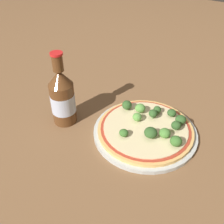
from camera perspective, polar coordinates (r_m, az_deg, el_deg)
name	(u,v)px	position (r m, az deg, el deg)	size (l,w,h in m)	color
ground_plane	(138,134)	(0.77, 5.67, -4.73)	(3.00, 3.00, 0.00)	brown
plate	(145,132)	(0.77, 7.18, -4.39)	(0.30, 0.30, 0.01)	#B2B7B2
pizza	(145,129)	(0.76, 7.27, -3.65)	(0.27, 0.27, 0.01)	tan
broccoli_floret_0	(153,114)	(0.77, 8.92, -0.33)	(0.03, 0.03, 0.03)	#6B8E51
broccoli_floret_1	(137,117)	(0.76, 5.51, -1.10)	(0.03, 0.03, 0.03)	#6B8E51
broccoli_floret_2	(172,113)	(0.80, 12.88, -0.18)	(0.03, 0.03, 0.02)	#6B8E51
broccoli_floret_3	(140,108)	(0.79, 6.16, 0.84)	(0.03, 0.03, 0.03)	#6B8E51
broccoli_floret_4	(176,141)	(0.70, 13.77, -6.18)	(0.03, 0.03, 0.03)	#6B8E51
broccoli_floret_5	(157,110)	(0.80, 9.81, 0.51)	(0.02, 0.02, 0.02)	#6B8E51
broccoli_floret_6	(165,133)	(0.72, 11.40, -4.56)	(0.03, 0.03, 0.03)	#6B8E51
broccoli_floret_7	(124,133)	(0.71, 2.57, -4.58)	(0.03, 0.03, 0.02)	#6B8E51
broccoli_floret_8	(151,133)	(0.71, 8.42, -4.47)	(0.04, 0.04, 0.03)	#6B8E51
broccoli_floret_9	(127,105)	(0.80, 3.26, 1.52)	(0.03, 0.03, 0.03)	#6B8E51
broccoli_floret_10	(176,125)	(0.75, 13.78, -2.85)	(0.03, 0.03, 0.03)	#6B8E51
broccoli_floret_11	(181,119)	(0.78, 14.73, -1.59)	(0.03, 0.03, 0.02)	#6B8E51
beer_bottle	(62,97)	(0.77, -10.75, 3.18)	(0.07, 0.07, 0.23)	#563319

